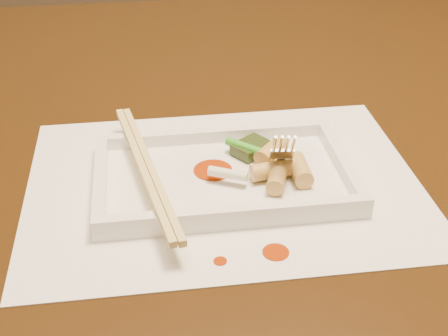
{
  "coord_description": "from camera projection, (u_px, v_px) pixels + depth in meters",
  "views": [
    {
      "loc": [
        0.01,
        -0.69,
        1.11
      ],
      "look_at": [
        0.08,
        -0.16,
        0.77
      ],
      "focal_mm": 50.0,
      "sensor_mm": 36.0,
      "label": 1
    }
  ],
  "objects": [
    {
      "name": "scallion_green",
      "position": [
        261.0,
        152.0,
        0.65
      ],
      "size": [
        0.07,
        0.06,
        0.01
      ],
      "primitive_type": "cylinder",
      "rotation": [
        1.57,
        0.0,
        0.84
      ],
      "color": "#278C16",
      "rests_on": "plate_base"
    },
    {
      "name": "plate_rim_left",
      "position": [
        100.0,
        180.0,
        0.62
      ],
      "size": [
        0.01,
        0.14,
        0.01
      ],
      "primitive_type": "cube",
      "color": "white",
      "rests_on": "plate_base"
    },
    {
      "name": "table",
      "position": [
        146.0,
        183.0,
        0.82
      ],
      "size": [
        1.4,
        0.9,
        0.75
      ],
      "color": "black",
      "rests_on": "ground"
    },
    {
      "name": "rice_cake_3",
      "position": [
        277.0,
        177.0,
        0.62
      ],
      "size": [
        0.03,
        0.05,
        0.02
      ],
      "primitive_type": "cylinder",
      "rotation": [
        1.57,
        0.0,
        2.81
      ],
      "color": "tan",
      "rests_on": "plate_base"
    },
    {
      "name": "plate_base",
      "position": [
        224.0,
        179.0,
        0.64
      ],
      "size": [
        0.26,
        0.16,
        0.01
      ],
      "primitive_type": "cube",
      "color": "white",
      "rests_on": "placemat"
    },
    {
      "name": "rice_cake_1",
      "position": [
        273.0,
        170.0,
        0.63
      ],
      "size": [
        0.05,
        0.02,
        0.02
      ],
      "primitive_type": "cylinder",
      "rotation": [
        1.57,
        0.0,
        1.74
      ],
      "color": "tan",
      "rests_on": "plate_base"
    },
    {
      "name": "plate_rim_far",
      "position": [
        215.0,
        135.0,
        0.69
      ],
      "size": [
        0.26,
        0.01,
        0.01
      ],
      "primitive_type": "cube",
      "color": "white",
      "rests_on": "plate_base"
    },
    {
      "name": "placemat",
      "position": [
        224.0,
        183.0,
        0.64
      ],
      "size": [
        0.4,
        0.3,
        0.0
      ],
      "primitive_type": "cube",
      "color": "white",
      "rests_on": "table"
    },
    {
      "name": "plate_rim_near",
      "position": [
        235.0,
        214.0,
        0.57
      ],
      "size": [
        0.26,
        0.01,
        0.01
      ],
      "primitive_type": "cube",
      "color": "white",
      "rests_on": "plate_base"
    },
    {
      "name": "plate_rim_right",
      "position": [
        342.0,
        162.0,
        0.65
      ],
      "size": [
        0.01,
        0.14,
        0.01
      ],
      "primitive_type": "cube",
      "color": "white",
      "rests_on": "plate_base"
    },
    {
      "name": "fork",
      "position": [
        291.0,
        99.0,
        0.62
      ],
      "size": [
        0.09,
        0.1,
        0.14
      ],
      "primitive_type": null,
      "color": "silver",
      "rests_on": "plate_base"
    },
    {
      "name": "rice_cake_0",
      "position": [
        300.0,
        170.0,
        0.63
      ],
      "size": [
        0.02,
        0.04,
        0.02
      ],
      "primitive_type": "cylinder",
      "rotation": [
        1.57,
        0.0,
        3.13
      ],
      "color": "tan",
      "rests_on": "plate_base"
    },
    {
      "name": "rice_cake_2",
      "position": [
        271.0,
        151.0,
        0.65
      ],
      "size": [
        0.04,
        0.04,
        0.02
      ],
      "primitive_type": "cylinder",
      "rotation": [
        1.57,
        0.0,
        2.4
      ],
      "color": "tan",
      "rests_on": "plate_base"
    },
    {
      "name": "sauce_splatter_b",
      "position": [
        220.0,
        261.0,
        0.54
      ],
      "size": [
        0.01,
        0.01,
        0.0
      ],
      "primitive_type": "cylinder",
      "color": "#982C04",
      "rests_on": "placemat"
    },
    {
      "name": "chopstick_b",
      "position": [
        150.0,
        167.0,
        0.62
      ],
      "size": [
        0.05,
        0.25,
        0.01
      ],
      "primitive_type": "cube",
      "rotation": [
        0.0,
        0.0,
        0.18
      ],
      "color": "#DBC16D",
      "rests_on": "plate_rim_near"
    },
    {
      "name": "sauce_blob_0",
      "position": [
        213.0,
        170.0,
        0.64
      ],
      "size": [
        0.04,
        0.04,
        0.0
      ],
      "primitive_type": "cylinder",
      "color": "#982C04",
      "rests_on": "plate_base"
    },
    {
      "name": "scallion_white",
      "position": [
        228.0,
        174.0,
        0.62
      ],
      "size": [
        0.04,
        0.03,
        0.01
      ],
      "primitive_type": "cylinder",
      "rotation": [
        1.57,
        0.0,
        1.12
      ],
      "color": "#EAEACC",
      "rests_on": "plate_base"
    },
    {
      "name": "sauce_splatter_a",
      "position": [
        276.0,
        252.0,
        0.55
      ],
      "size": [
        0.02,
        0.02,
        0.0
      ],
      "primitive_type": "cylinder",
      "color": "#982C04",
      "rests_on": "placemat"
    },
    {
      "name": "chopstick_a",
      "position": [
        142.0,
        168.0,
        0.62
      ],
      "size": [
        0.05,
        0.25,
        0.01
      ],
      "primitive_type": "cube",
      "rotation": [
        0.0,
        0.0,
        0.18
      ],
      "color": "#DBC16D",
      "rests_on": "plate_rim_near"
    },
    {
      "name": "veg_piece",
      "position": [
        251.0,
        148.0,
        0.67
      ],
      "size": [
        0.05,
        0.05,
        0.01
      ],
      "primitive_type": "cube",
      "rotation": [
        0.0,
        0.0,
        0.64
      ],
      "color": "black",
      "rests_on": "plate_base"
    }
  ]
}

